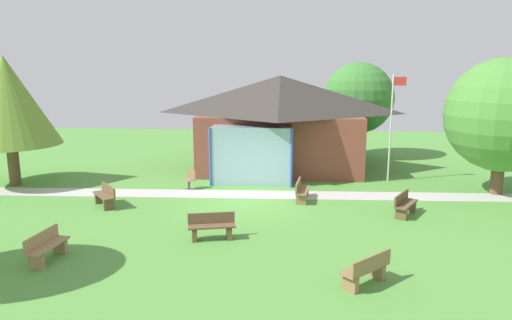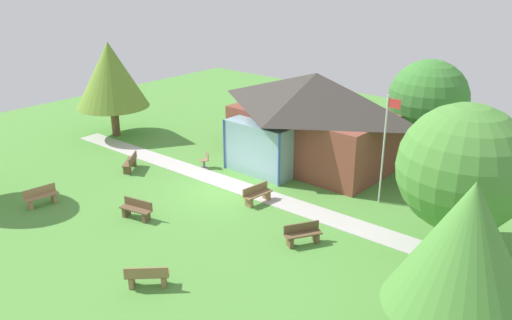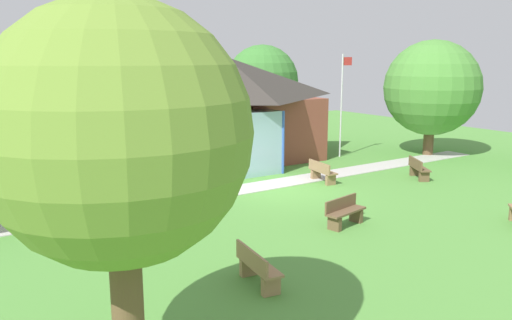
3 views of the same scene
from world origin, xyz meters
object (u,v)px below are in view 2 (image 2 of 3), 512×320
tree_far_east (466,247)px  tree_west_hedge (111,75)px  bench_front_center (137,210)px  bench_mid_right (303,235)px  tree_east_hedge (463,168)px  bench_front_right (147,277)px  patio_chair_west (205,160)px  pavilion (312,117)px  flagpole (385,145)px  tree_behind_pavilion_right (428,100)px  bench_front_left (41,197)px  bench_rear_near_path (257,195)px  bench_mid_left (131,163)px

tree_far_east → tree_west_hedge: size_ratio=0.95×
bench_front_center → bench_mid_right: same height
tree_east_hedge → tree_far_east: bearing=-69.3°
bench_front_right → bench_mid_right: same height
patio_chair_west → bench_front_right: bearing=157.0°
pavilion → tree_west_hedge: (-12.17, -4.24, 1.30)m
flagpole → bench_front_right: (-2.79, -11.21, -2.44)m
pavilion → patio_chair_west: size_ratio=10.75×
tree_behind_pavilion_right → tree_east_hedge: 9.54m
bench_front_right → tree_behind_pavilion_right: bearing=39.3°
flagpole → bench_mid_right: (-0.49, -5.37, -2.44)m
bench_front_left → bench_mid_right: size_ratio=1.01×
pavilion → tree_west_hedge: bearing=-160.8°
bench_rear_near_path → bench_mid_right: same height
bench_rear_near_path → tree_behind_pavilion_right: bearing=167.1°
bench_front_left → tree_east_hedge: tree_east_hedge is taller
bench_mid_right → patio_chair_west: size_ratio=1.76×
bench_rear_near_path → bench_mid_right: bearing=73.2°
bench_mid_left → tree_behind_pavilion_right: 16.20m
bench_front_center → tree_far_east: bearing=167.2°
bench_front_center → bench_mid_right: (6.73, 2.94, 0.00)m
tree_far_east → bench_rear_near_path: bearing=157.0°
bench_mid_right → bench_mid_left: same height
bench_front_right → tree_east_hedge: tree_east_hedge is taller
bench_rear_near_path → tree_behind_pavilion_right: tree_behind_pavilion_right is taller
flagpole → bench_mid_right: 5.92m
pavilion → bench_mid_left: 10.04m
bench_front_right → tree_east_hedge: 11.89m
pavilion → flagpole: size_ratio=1.81×
tree_far_east → tree_behind_pavilion_right: tree_behind_pavilion_right is taller
flagpole → bench_rear_near_path: size_ratio=3.32×
flagpole → tree_behind_pavilion_right: (-0.75, 6.12, 0.73)m
bench_mid_right → bench_mid_left: size_ratio=1.06×
flagpole → tree_east_hedge: size_ratio=0.88×
tree_behind_pavilion_right → flagpole: bearing=-83.0°
pavilion → bench_front_center: bearing=-100.0°
flagpole → tree_behind_pavilion_right: bearing=97.0°
tree_behind_pavilion_right → bench_mid_left: bearing=-135.2°
pavilion → tree_west_hedge: 12.95m
pavilion → bench_mid_left: size_ratio=6.43×
bench_mid_left → bench_rear_near_path: bearing=-119.5°
bench_front_center → tree_west_hedge: tree_west_hedge is taller
bench_mid_right → tree_east_hedge: 6.47m
bench_rear_near_path → bench_mid_left: same height
bench_front_left → tree_west_hedge: tree_west_hedge is taller
flagpole → bench_front_left: size_ratio=3.33×
tree_west_hedge → bench_front_center: bearing=-31.0°
flagpole → tree_behind_pavilion_right: 6.21m
bench_front_center → bench_mid_right: bearing=-169.2°
tree_west_hedge → tree_behind_pavilion_right: (16.79, 8.24, -0.33)m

